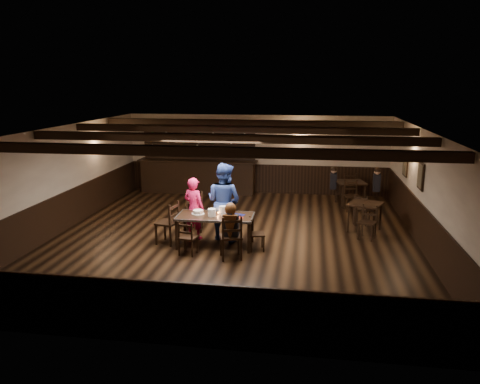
# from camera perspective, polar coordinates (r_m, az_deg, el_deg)

# --- Properties ---
(ground) EXTENTS (10.00, 10.00, 0.00)m
(ground) POSITION_cam_1_polar(r_m,az_deg,el_deg) (11.76, -0.82, -5.55)
(ground) COLOR black
(ground) RESTS_ON ground
(room_shell) EXTENTS (9.02, 10.02, 2.71)m
(room_shell) POSITION_cam_1_polar(r_m,az_deg,el_deg) (11.35, -0.77, 2.88)
(room_shell) COLOR beige
(room_shell) RESTS_ON ground
(dining_table) EXTENTS (1.81, 0.93, 0.75)m
(dining_table) POSITION_cam_1_polar(r_m,az_deg,el_deg) (10.98, -3.03, -3.19)
(dining_table) COLOR black
(dining_table) RESTS_ON ground
(chair_near_left) EXTENTS (0.42, 0.41, 0.79)m
(chair_near_left) POSITION_cam_1_polar(r_m,az_deg,el_deg) (10.51, -6.50, -5.29)
(chair_near_left) COLOR black
(chair_near_left) RESTS_ON ground
(chair_near_right) EXTENTS (0.58, 0.56, 0.99)m
(chair_near_right) POSITION_cam_1_polar(r_m,az_deg,el_deg) (10.16, -1.06, -5.17)
(chair_near_right) COLOR black
(chair_near_right) RESTS_ON ground
(chair_end_left) EXTENTS (0.55, 0.57, 1.02)m
(chair_end_left) POSITION_cam_1_polar(r_m,az_deg,el_deg) (11.26, -8.49, -3.36)
(chair_end_left) COLOR black
(chair_end_left) RESTS_ON ground
(chair_end_right) EXTENTS (0.42, 0.43, 0.77)m
(chair_end_right) POSITION_cam_1_polar(r_m,az_deg,el_deg) (10.76, 1.70, -4.83)
(chair_end_right) COLOR black
(chair_end_right) RESTS_ON ground
(chair_far_pushed) EXTENTS (0.52, 0.51, 1.01)m
(chair_far_pushed) POSITION_cam_1_polar(r_m,az_deg,el_deg) (12.27, -5.63, -1.93)
(chair_far_pushed) COLOR black
(chair_far_pushed) RESTS_ON ground
(woman_pink) EXTENTS (0.66, 0.55, 1.53)m
(woman_pink) POSITION_cam_1_polar(r_m,az_deg,el_deg) (11.55, -5.63, -1.98)
(woman_pink) COLOR #F11F59
(woman_pink) RESTS_ON ground
(man_blue) EXTENTS (1.14, 1.04, 1.90)m
(man_blue) POSITION_cam_1_polar(r_m,az_deg,el_deg) (11.41, -1.98, -1.17)
(man_blue) COLOR navy
(man_blue) RESTS_ON ground
(seated_person) EXTENTS (0.34, 0.51, 0.83)m
(seated_person) POSITION_cam_1_polar(r_m,az_deg,el_deg) (10.14, -1.15, -3.69)
(seated_person) COLOR black
(seated_person) RESTS_ON ground
(cake) EXTENTS (0.30, 0.30, 0.10)m
(cake) POSITION_cam_1_polar(r_m,az_deg,el_deg) (11.10, -5.14, -2.46)
(cake) COLOR white
(cake) RESTS_ON dining_table
(plate_stack_a) EXTENTS (0.19, 0.19, 0.18)m
(plate_stack_a) POSITION_cam_1_polar(r_m,az_deg,el_deg) (10.87, -3.44, -2.51)
(plate_stack_a) COLOR white
(plate_stack_a) RESTS_ON dining_table
(plate_stack_b) EXTENTS (0.17, 0.17, 0.20)m
(plate_stack_b) POSITION_cam_1_polar(r_m,az_deg,el_deg) (11.00, -2.07, -2.23)
(plate_stack_b) COLOR white
(plate_stack_b) RESTS_ON dining_table
(tea_light) EXTENTS (0.05, 0.05, 0.06)m
(tea_light) POSITION_cam_1_polar(r_m,az_deg,el_deg) (11.03, -2.67, -2.61)
(tea_light) COLOR #A5A8AD
(tea_light) RESTS_ON dining_table
(salt_shaker) EXTENTS (0.03, 0.03, 0.08)m
(salt_shaker) POSITION_cam_1_polar(r_m,az_deg,el_deg) (10.81, -1.09, -2.85)
(salt_shaker) COLOR silver
(salt_shaker) RESTS_ON dining_table
(pepper_shaker) EXTENTS (0.03, 0.03, 0.08)m
(pepper_shaker) POSITION_cam_1_polar(r_m,az_deg,el_deg) (10.78, -0.75, -2.89)
(pepper_shaker) COLOR #A5A8AD
(pepper_shaker) RESTS_ON dining_table
(drink_glass) EXTENTS (0.07, 0.07, 0.11)m
(drink_glass) POSITION_cam_1_polar(r_m,az_deg,el_deg) (10.98, -1.18, -2.51)
(drink_glass) COLOR silver
(drink_glass) RESTS_ON dining_table
(menu_red) EXTENTS (0.41, 0.35, 0.00)m
(menu_red) POSITION_cam_1_polar(r_m,az_deg,el_deg) (10.78, -0.57, -3.10)
(menu_red) COLOR maroon
(menu_red) RESTS_ON dining_table
(menu_blue) EXTENTS (0.35, 0.29, 0.00)m
(menu_blue) POSITION_cam_1_polar(r_m,az_deg,el_deg) (10.98, -0.24, -2.79)
(menu_blue) COLOR #0D0F41
(menu_blue) RESTS_ON dining_table
(bar_counter) EXTENTS (4.15, 0.70, 2.20)m
(bar_counter) POSITION_cam_1_polar(r_m,az_deg,el_deg) (16.45, -5.11, 2.47)
(bar_counter) COLOR black
(bar_counter) RESTS_ON ground
(back_table_a) EXTENTS (1.02, 1.02, 0.75)m
(back_table_a) POSITION_cam_1_polar(r_m,az_deg,el_deg) (12.49, 15.01, -1.78)
(back_table_a) COLOR black
(back_table_a) RESTS_ON ground
(back_table_b) EXTENTS (1.01, 1.01, 0.75)m
(back_table_b) POSITION_cam_1_polar(r_m,az_deg,el_deg) (15.07, 13.32, 0.88)
(back_table_b) COLOR black
(back_table_b) RESTS_ON ground
(bg_patron_left) EXTENTS (0.22, 0.35, 0.71)m
(bg_patron_left) POSITION_cam_1_polar(r_m,az_deg,el_deg) (15.20, 11.32, 1.73)
(bg_patron_left) COLOR black
(bg_patron_left) RESTS_ON ground
(bg_patron_right) EXTENTS (0.25, 0.38, 0.75)m
(bg_patron_right) POSITION_cam_1_polar(r_m,az_deg,el_deg) (15.18, 16.34, 1.52)
(bg_patron_right) COLOR black
(bg_patron_right) RESTS_ON ground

